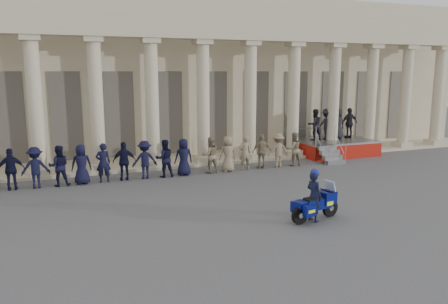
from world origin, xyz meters
TOP-DOWN VIEW (x-y plane):
  - ground at (0.00, 0.00)m, footprint 90.00×90.00m
  - building at (-0.00, 14.74)m, footprint 40.00×12.50m
  - officer_rank at (-3.32, 6.09)m, footprint 18.40×0.65m
  - reviewing_stand at (9.11, 8.05)m, footprint 4.32×4.12m
  - motorcycle at (1.95, -1.46)m, footprint 1.92×0.94m
  - rider at (1.85, -1.49)m, footprint 0.51×0.66m

SIDE VIEW (x-z plane):
  - ground at x=0.00m, z-range 0.00..0.00m
  - motorcycle at x=1.95m, z-range -0.08..1.16m
  - officer_rank at x=-3.32m, z-range 0.00..1.72m
  - rider at x=1.85m, z-range 0.00..1.72m
  - reviewing_stand at x=9.11m, z-range 0.09..2.74m
  - building at x=0.00m, z-range 0.02..9.02m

